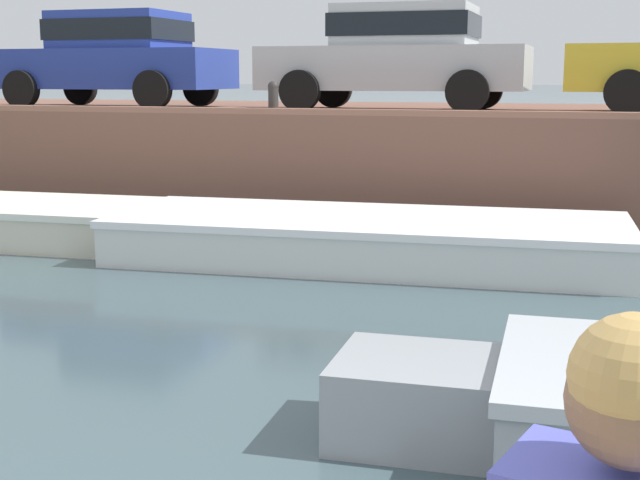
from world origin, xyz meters
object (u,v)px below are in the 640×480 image
Objects in this scene: car_leftmost_blue at (115,55)px; boat_moored_central_white at (343,238)px; mooring_bollard_mid at (273,96)px; car_left_inner_silver at (399,53)px.

boat_moored_central_white is at bearing -37.31° from car_leftmost_blue.
car_leftmost_blue is 3.90m from mooring_bollard_mid.
car_left_inner_silver is at bearing 51.91° from mooring_bollard_mid.
boat_moored_central_white is 6.68m from car_leftmost_blue.
mooring_bollard_mid is at bearing -26.93° from car_leftmost_blue.
car_leftmost_blue is 8.70× the size of mooring_bollard_mid.
car_leftmost_blue and car_left_inner_silver have the same top height.
car_leftmost_blue is at bearing -179.99° from car_left_inner_silver.
mooring_bollard_mid is at bearing -128.09° from car_left_inner_silver.
car_leftmost_blue is 0.98× the size of car_left_inner_silver.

